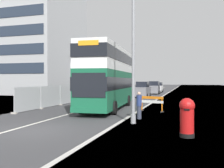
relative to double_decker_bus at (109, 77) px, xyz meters
The scene contains 14 objects.
ground 10.04m from the double_decker_bus, 90.20° to the right, with size 140.00×280.00×0.10m.
double_decker_bus is the anchor object (origin of this frame).
lamppost_foreground 7.45m from the double_decker_bus, 61.03° to the right, with size 0.29×0.70×8.40m.
red_pillar_postbox 11.30m from the double_decker_bus, 54.32° to the right, with size 0.66×0.66×1.69m.
roadworks_barrier 4.35m from the double_decker_bus, 10.40° to the right, with size 1.89×0.91×1.20m.
construction_site_fence 7.86m from the double_decker_bus, 137.61° to the left, with size 0.44×20.60×1.99m.
car_oncoming_near 15.86m from the double_decker_bus, 89.42° to the left, with size 1.91×4.43×2.29m.
car_receding_mid 25.04m from the double_decker_bus, 88.51° to the left, with size 1.92×3.82×2.32m.
car_receding_far 31.84m from the double_decker_bus, 89.10° to the left, with size 1.98×4.06×2.07m.
bare_tree_far_verge_near 36.03m from the double_decker_bus, 115.59° to the left, with size 3.22×2.44×4.19m.
bare_tree_far_verge_mid 39.74m from the double_decker_bus, 112.36° to the left, with size 2.94×2.64×5.16m.
bare_tree_far_verge_far 49.04m from the double_decker_bus, 106.33° to the left, with size 2.68×2.79×4.57m.
pedestrian_at_kerb 6.19m from the double_decker_bus, 52.77° to the right, with size 0.34×0.34×1.73m.
backdrop_office_block 33.92m from the double_decker_bus, 139.57° to the left, with size 21.12×15.65×24.32m.
Camera 1 is at (7.24, -10.41, 2.45)m, focal length 39.71 mm.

